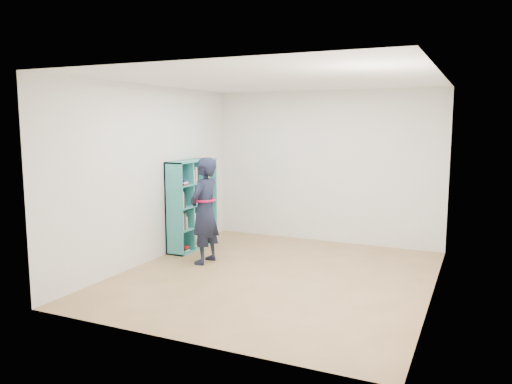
% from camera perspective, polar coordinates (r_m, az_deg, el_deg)
% --- Properties ---
extents(floor, '(4.50, 4.50, 0.00)m').
position_cam_1_polar(floor, '(6.84, 2.23, -9.58)').
color(floor, olive).
rests_on(floor, ground).
extents(ceiling, '(4.50, 4.50, 0.00)m').
position_cam_1_polar(ceiling, '(6.54, 2.35, 12.68)').
color(ceiling, white).
rests_on(ceiling, wall_back).
extents(wall_left, '(0.02, 4.50, 2.60)m').
position_cam_1_polar(wall_left, '(7.55, -11.91, 2.00)').
color(wall_left, silver).
rests_on(wall_left, floor).
extents(wall_right, '(0.02, 4.50, 2.60)m').
position_cam_1_polar(wall_right, '(6.10, 19.94, 0.32)').
color(wall_right, silver).
rests_on(wall_right, floor).
extents(wall_back, '(4.00, 0.02, 2.60)m').
position_cam_1_polar(wall_back, '(8.68, 7.94, 2.85)').
color(wall_back, silver).
rests_on(wall_back, floor).
extents(wall_front, '(4.00, 0.02, 2.60)m').
position_cam_1_polar(wall_front, '(4.58, -8.44, -1.67)').
color(wall_front, silver).
rests_on(wall_front, floor).
extents(bookshelf, '(0.32, 1.09, 1.46)m').
position_cam_1_polar(bookshelf, '(8.25, -7.46, -1.56)').
color(bookshelf, teal).
rests_on(bookshelf, floor).
extents(person, '(0.39, 0.58, 1.56)m').
position_cam_1_polar(person, '(7.33, -5.90, -2.13)').
color(person, black).
rests_on(person, floor).
extents(smartphone, '(0.02, 0.08, 0.12)m').
position_cam_1_polar(smartphone, '(7.45, -6.56, -1.18)').
color(smartphone, silver).
rests_on(smartphone, person).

